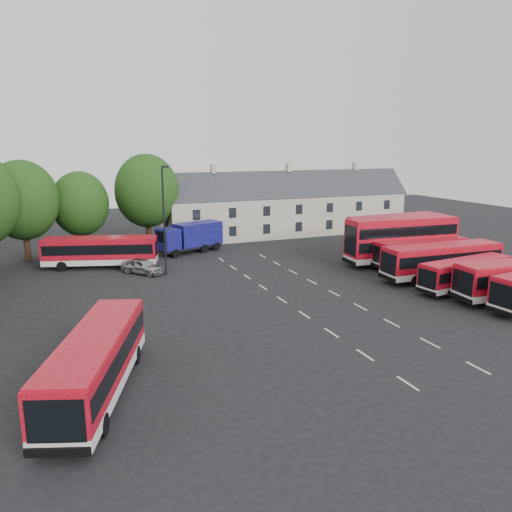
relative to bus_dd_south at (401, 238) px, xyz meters
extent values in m
plane|color=black|center=(-17.23, -8.78, -2.86)|extent=(140.00, 140.00, 0.00)
cube|color=beige|center=(-17.23, -22.78, -2.86)|extent=(0.15, 1.80, 0.01)
cube|color=beige|center=(-17.23, -18.78, -2.86)|extent=(0.15, 1.80, 0.01)
cube|color=beige|center=(-17.23, -14.78, -2.86)|extent=(0.15, 1.80, 0.01)
cube|color=beige|center=(-17.23, -10.78, -2.86)|extent=(0.15, 1.80, 0.01)
cube|color=beige|center=(-17.23, -6.78, -2.86)|extent=(0.15, 1.80, 0.01)
cube|color=beige|center=(-17.23, -2.78, -2.86)|extent=(0.15, 1.80, 0.01)
cube|color=beige|center=(-17.23, 1.22, -2.86)|extent=(0.15, 1.80, 0.01)
cube|color=beige|center=(-17.23, 5.22, -2.86)|extent=(0.15, 1.80, 0.01)
cube|color=beige|center=(-17.23, 9.22, -2.86)|extent=(0.15, 1.80, 0.01)
cube|color=beige|center=(-12.23, -22.78, -2.86)|extent=(0.15, 1.80, 0.01)
cube|color=beige|center=(-12.23, -18.78, -2.86)|extent=(0.15, 1.80, 0.01)
cube|color=beige|center=(-12.23, -14.78, -2.86)|extent=(0.15, 1.80, 0.01)
cube|color=beige|center=(-12.23, -10.78, -2.86)|extent=(0.15, 1.80, 0.01)
cube|color=beige|center=(-12.23, -6.78, -2.86)|extent=(0.15, 1.80, 0.01)
cube|color=beige|center=(-12.23, -2.78, -2.86)|extent=(0.15, 1.80, 0.01)
cube|color=beige|center=(-12.23, 1.22, -2.86)|extent=(0.15, 1.80, 0.01)
cube|color=beige|center=(-12.23, 5.22, -2.86)|extent=(0.15, 1.80, 0.01)
cube|color=beige|center=(-12.23, 9.22, -2.86)|extent=(0.15, 1.80, 0.01)
cylinder|color=black|center=(-37.23, 17.22, -0.85)|extent=(0.70, 0.70, 4.02)
ellipsoid|color=#193D10|center=(-37.23, 17.22, 3.82)|extent=(7.59, 7.59, 8.73)
cylinder|color=black|center=(-31.23, 19.22, -1.11)|extent=(0.70, 0.70, 3.50)
ellipsoid|color=#193D10|center=(-31.23, 19.22, 2.95)|extent=(6.60, 6.60, 7.59)
cylinder|color=black|center=(-23.23, 20.22, -0.76)|extent=(0.70, 0.70, 4.20)
ellipsoid|color=#193D10|center=(-23.23, 20.22, 4.11)|extent=(7.92, 7.92, 9.11)
cube|color=beige|center=(-3.23, 21.22, -0.11)|extent=(35.00, 7.00, 5.50)
cube|color=#2D3035|center=(-3.23, 21.22, 2.64)|extent=(35.70, 7.13, 7.13)
cube|color=beige|center=(-14.23, 21.22, 6.60)|extent=(0.60, 0.90, 1.20)
cube|color=beige|center=(-3.23, 21.22, 6.60)|extent=(0.60, 0.90, 1.20)
cube|color=beige|center=(7.77, 21.22, 6.60)|extent=(0.60, 0.90, 1.20)
cylinder|color=black|center=(-2.73, -14.95, -2.34)|extent=(1.07, 0.36, 1.05)
cube|color=silver|center=(-1.00, -10.28, -2.18)|extent=(9.96, 3.40, 0.49)
cube|color=#AC0A1B|center=(-1.00, -10.28, -1.07)|extent=(9.96, 3.40, 1.73)
cube|color=black|center=(-1.00, -10.28, -1.02)|extent=(9.58, 3.40, 0.84)
cube|color=#AC0A1B|center=(-1.00, -10.28, -0.16)|extent=(9.76, 3.28, 0.11)
cylinder|color=black|center=(-3.98, -11.66, -2.42)|extent=(0.91, 0.36, 0.89)
cylinder|color=black|center=(1.98, -8.90, -2.42)|extent=(0.91, 0.36, 0.89)
cube|color=silver|center=(-0.44, -6.63, -2.02)|extent=(12.09, 3.24, 0.60)
cube|color=#AC0A1B|center=(-0.44, -6.63, -0.66)|extent=(12.09, 3.24, 2.12)
cube|color=black|center=(-0.44, -6.63, -0.60)|extent=(11.61, 3.28, 1.03)
cube|color=#AC0A1B|center=(-0.44, -6.63, 0.46)|extent=(11.84, 3.12, 0.13)
cylinder|color=black|center=(-4.32, -7.69, -2.32)|extent=(1.10, 0.35, 1.09)
cylinder|color=black|center=(3.45, -5.56, -2.32)|extent=(1.10, 0.35, 1.09)
cube|color=silver|center=(0.91, -2.08, -2.12)|extent=(10.62, 2.74, 0.53)
cube|color=#AC0A1B|center=(0.91, -2.08, -0.92)|extent=(10.62, 2.74, 1.87)
cube|color=black|center=(0.91, -2.08, -0.87)|extent=(10.20, 2.78, 0.91)
cube|color=#AC0A1B|center=(0.91, -2.08, 0.06)|extent=(10.41, 2.64, 0.12)
cylinder|color=black|center=(-2.43, -3.27, -2.38)|extent=(0.97, 0.30, 0.96)
cylinder|color=black|center=(4.25, -0.89, -2.38)|extent=(0.97, 0.30, 0.96)
cube|color=silver|center=(0.00, 0.00, -2.00)|extent=(12.43, 3.65, 0.61)
cube|color=#AC0A1B|center=(0.00, 0.00, 0.17)|extent=(12.43, 3.65, 3.73)
cube|color=black|center=(0.00, 0.00, -0.55)|extent=(11.94, 3.68, 1.06)
cube|color=#AC0A1B|center=(0.00, 0.00, 2.10)|extent=(12.18, 3.52, 0.13)
cylinder|color=black|center=(-4.00, -0.98, -2.31)|extent=(1.13, 0.39, 1.11)
cylinder|color=black|center=(4.00, 0.98, -2.31)|extent=(1.13, 0.39, 1.11)
cube|color=black|center=(0.00, 0.00, 0.90)|extent=(11.94, 3.68, 1.06)
cube|color=silver|center=(1.56, 3.16, -2.04)|extent=(11.88, 3.32, 0.59)
cube|color=#AC0A1B|center=(1.56, 3.16, 0.05)|extent=(11.88, 3.32, 3.58)
cube|color=black|center=(1.56, 3.16, -0.65)|extent=(11.42, 3.36, 1.02)
cube|color=#AC0A1B|center=(1.56, 3.16, 1.89)|extent=(11.64, 3.20, 0.13)
cylinder|color=black|center=(-2.13, 1.75, -2.33)|extent=(1.08, 0.36, 1.07)
cylinder|color=black|center=(5.24, 4.58, -2.33)|extent=(1.08, 0.36, 1.07)
cube|color=black|center=(1.56, 3.16, 0.74)|extent=(11.42, 3.36, 1.02)
cube|color=silver|center=(-32.79, -17.82, -2.03)|extent=(6.51, 11.97, 0.59)
cube|color=#AC0A1B|center=(-32.79, -17.82, -0.70)|extent=(6.51, 11.97, 2.08)
cube|color=black|center=(-32.79, -17.82, -0.65)|extent=(6.41, 11.54, 1.02)
cube|color=#AC0A1B|center=(-32.79, -17.82, 0.40)|extent=(6.33, 11.71, 0.13)
cylinder|color=black|center=(-32.93, -21.77, -2.33)|extent=(0.64, 1.11, 1.07)
cylinder|color=black|center=(-32.64, -13.87, -2.33)|extent=(0.64, 1.11, 1.07)
cube|color=silver|center=(-30.02, 10.40, -2.06)|extent=(11.72, 5.78, 0.57)
cube|color=#AC0A1B|center=(-30.02, 10.40, -0.76)|extent=(11.72, 5.78, 2.03)
cube|color=black|center=(-30.02, 10.40, -0.70)|extent=(11.29, 5.71, 0.99)
cube|color=#AC0A1B|center=(-30.02, 10.40, 0.31)|extent=(11.47, 5.61, 0.12)
cylinder|color=black|center=(-33.87, 10.32, -2.34)|extent=(1.08, 0.58, 1.04)
cylinder|color=black|center=(-26.17, 10.47, -2.34)|extent=(1.08, 0.58, 1.04)
cube|color=black|center=(-19.45, 14.25, -2.21)|extent=(8.23, 4.70, 0.30)
cube|color=navy|center=(-22.26, 13.23, -0.87)|extent=(2.72, 3.02, 2.39)
cube|color=black|center=(-23.15, 12.91, -0.51)|extent=(0.81, 2.03, 1.20)
cube|color=navy|center=(-18.37, 14.64, -0.72)|extent=(6.20, 4.28, 2.69)
cylinder|color=black|center=(-21.69, 12.24, -2.36)|extent=(1.03, 0.60, 1.00)
cylinder|color=black|center=(-16.98, 16.34, -2.36)|extent=(1.03, 0.60, 1.00)
imported|color=#AAADB2|center=(-26.41, 6.26, -2.09)|extent=(4.32, 4.60, 1.54)
cylinder|color=black|center=(-24.37, 4.95, 2.41)|extent=(0.19, 0.19, 10.56)
cube|color=black|center=(-24.08, 4.83, 7.69)|extent=(0.69, 0.49, 0.19)
camera|label=1|loc=(-34.15, -42.60, 9.72)|focal=35.00mm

